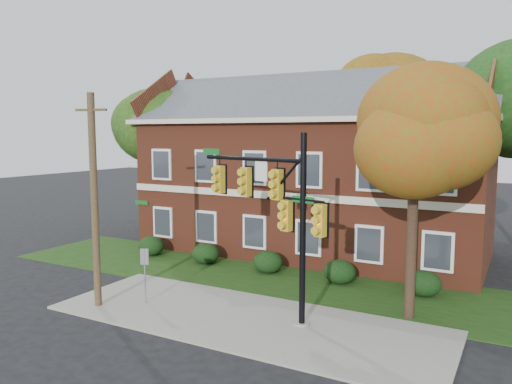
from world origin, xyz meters
The scene contains 15 objects.
ground centered at (0.00, 0.00, 0.00)m, with size 120.00×120.00×0.00m, color black.
sidewalk centered at (0.00, 1.00, 0.04)m, with size 14.00×5.00×0.08m, color gray.
grass_strip centered at (0.00, 6.00, 0.02)m, with size 30.00×6.00×0.04m, color #193811.
apartment_building centered at (-2.00, 11.95, 4.99)m, with size 18.80×8.80×9.74m.
hedge_far_left centered at (-9.00, 6.70, 0.53)m, with size 1.40×1.26×1.05m, color black.
hedge_left centered at (-5.50, 6.70, 0.53)m, with size 1.40×1.26×1.05m, color black.
hedge_center centered at (-2.00, 6.70, 0.53)m, with size 1.40×1.26×1.05m, color black.
hedge_right centered at (1.50, 6.70, 0.53)m, with size 1.40×1.26×1.05m, color black.
hedge_far_right centered at (5.00, 6.70, 0.53)m, with size 1.40×1.26×1.05m, color black.
tree_near_right centered at (5.22, 3.87, 6.67)m, with size 4.50×4.25×8.58m.
tree_left_rear centered at (-11.73, 10.84, 6.68)m, with size 5.40×5.10×8.88m.
tree_far_rear centered at (-0.66, 19.79, 8.84)m, with size 6.84×6.46×11.52m.
traffic_signal centered at (0.88, 1.72, 4.04)m, with size 5.68×1.61×6.51m.
utility_pole centered at (-5.47, -0.45, 4.02)m, with size 1.21×0.41×7.94m.
sign_post centered at (-4.08, 0.60, 1.48)m, with size 0.30×0.17×2.17m.
Camera 1 is at (8.40, -13.48, 6.46)m, focal length 35.00 mm.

